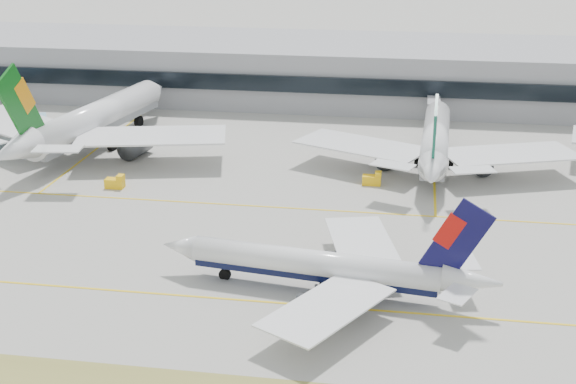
% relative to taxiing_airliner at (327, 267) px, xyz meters
% --- Properties ---
extents(ground, '(3000.00, 3000.00, 0.00)m').
position_rel_taxiing_airliner_xyz_m(ground, '(-11.25, 0.96, -3.90)').
color(ground, '#99968F').
rests_on(ground, ground).
extents(taxiing_airliner, '(48.03, 41.42, 16.15)m').
position_rel_taxiing_airliner_xyz_m(taxiing_airliner, '(0.00, 0.00, 0.00)').
color(taxiing_airliner, white).
rests_on(taxiing_airliner, ground).
extents(widebody_eva, '(65.51, 64.82, 23.67)m').
position_rel_taxiing_airliner_xyz_m(widebody_eva, '(-57.52, 58.74, 2.40)').
color(widebody_eva, white).
rests_on(widebody_eva, ground).
extents(widebody_cathay, '(56.81, 55.53, 20.26)m').
position_rel_taxiing_airliner_xyz_m(widebody_cathay, '(15.29, 57.72, 1.49)').
color(widebody_cathay, white).
rests_on(widebody_cathay, ground).
extents(terminal, '(280.00, 43.10, 15.00)m').
position_rel_taxiing_airliner_xyz_m(terminal, '(-11.25, 115.80, 3.61)').
color(terminal, gray).
rests_on(terminal, ground).
extents(gse_b, '(3.55, 2.00, 2.60)m').
position_rel_taxiing_airliner_xyz_m(gse_b, '(-44.06, 36.19, -2.85)').
color(gse_b, yellow).
rests_on(gse_b, ground).
extents(gse_c, '(3.55, 2.00, 2.60)m').
position_rel_taxiing_airliner_xyz_m(gse_c, '(3.66, 45.65, -2.85)').
color(gse_c, yellow).
rests_on(gse_c, ground).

